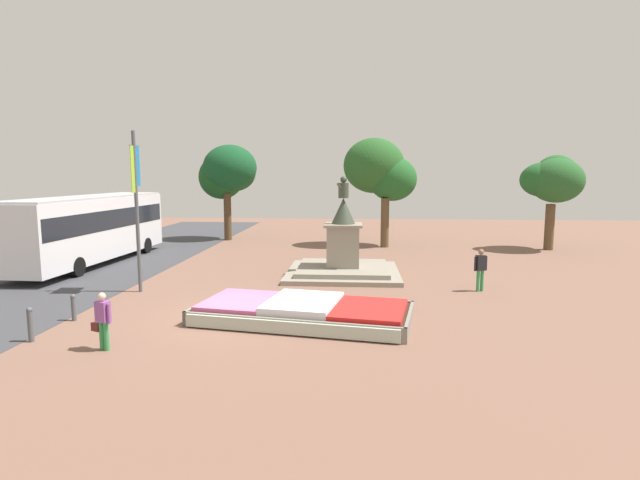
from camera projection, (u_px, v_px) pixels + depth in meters
ground_plane at (234, 318)px, 16.08m from camera, size 72.47×72.47×0.00m
flower_planter at (302, 312)px, 15.70m from camera, size 7.18×4.25×0.67m
statue_monument at (343, 256)px, 22.86m from camera, size 5.08×5.08×4.50m
banner_pole at (137, 203)px, 19.21m from camera, size 0.17×1.19×6.23m
city_bus at (90, 225)px, 25.44m from camera, size 2.96×11.53×3.49m
pedestrian_with_handbag at (103, 318)px, 13.02m from camera, size 0.69×0.42×1.54m
pedestrian_near_planter at (481, 267)px, 19.58m from camera, size 0.54×0.33×1.68m
kerb_bollard_mid_a at (30, 324)px, 13.70m from camera, size 0.16×0.16×0.98m
kerb_bollard_mid_b at (74, 307)px, 15.69m from camera, size 0.16×0.16×0.86m
park_tree_far_left at (553, 180)px, 30.01m from camera, size 3.65×3.53×5.76m
park_tree_behind_statue at (228, 172)px, 34.90m from camera, size 4.18×3.58×6.63m
park_tree_far_right at (380, 171)px, 31.77m from camera, size 4.67×3.52×6.89m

